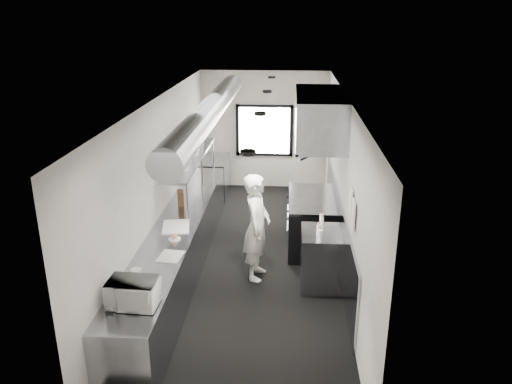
% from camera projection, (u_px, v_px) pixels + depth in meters
% --- Properties ---
extents(floor, '(3.00, 8.00, 0.01)m').
position_uv_depth(floor, '(252.00, 261.00, 8.73)').
color(floor, black).
rests_on(floor, ground).
extents(ceiling, '(3.00, 8.00, 0.01)m').
position_uv_depth(ceiling, '(251.00, 99.00, 7.78)').
color(ceiling, beige).
rests_on(ceiling, wall_back).
extents(wall_back, '(3.00, 0.02, 2.80)m').
position_uv_depth(wall_back, '(264.00, 130.00, 12.01)').
color(wall_back, silver).
rests_on(wall_back, floor).
extents(wall_front, '(3.00, 0.02, 2.80)m').
position_uv_depth(wall_front, '(217.00, 330.00, 4.50)').
color(wall_front, silver).
rests_on(wall_front, floor).
extents(wall_left, '(0.02, 8.00, 2.80)m').
position_uv_depth(wall_left, '(161.00, 183.00, 8.35)').
color(wall_left, silver).
rests_on(wall_left, floor).
extents(wall_right, '(0.02, 8.00, 2.80)m').
position_uv_depth(wall_right, '(344.00, 187.00, 8.15)').
color(wall_right, silver).
rests_on(wall_right, floor).
extents(wall_cladding, '(0.03, 5.50, 1.10)m').
position_uv_depth(wall_cladding, '(338.00, 227.00, 8.73)').
color(wall_cladding, gray).
rests_on(wall_cladding, wall_right).
extents(hvac_duct, '(0.40, 6.40, 0.40)m').
position_uv_depth(hvac_duct, '(211.00, 110.00, 8.28)').
color(hvac_duct, gray).
rests_on(hvac_duct, ceiling).
extents(service_window, '(1.36, 0.05, 1.25)m').
position_uv_depth(service_window, '(264.00, 131.00, 11.97)').
color(service_window, white).
rests_on(service_window, wall_back).
extents(exhaust_hood, '(0.81, 2.20, 0.88)m').
position_uv_depth(exhaust_hood, '(319.00, 117.00, 8.50)').
color(exhaust_hood, gray).
rests_on(exhaust_hood, ceiling).
extents(prep_counter, '(0.70, 6.00, 0.90)m').
position_uv_depth(prep_counter, '(179.00, 248.00, 8.18)').
color(prep_counter, gray).
rests_on(prep_counter, floor).
extents(pass_shelf, '(0.45, 3.00, 0.68)m').
position_uv_depth(pass_shelf, '(191.00, 159.00, 9.22)').
color(pass_shelf, gray).
rests_on(pass_shelf, prep_counter).
extents(range, '(0.88, 1.60, 0.94)m').
position_uv_depth(range, '(311.00, 222.00, 9.16)').
color(range, black).
rests_on(range, floor).
extents(bottle_station, '(0.65, 0.80, 0.90)m').
position_uv_depth(bottle_station, '(322.00, 259.00, 7.84)').
color(bottle_station, gray).
rests_on(bottle_station, floor).
extents(far_work_table, '(0.70, 1.20, 0.90)m').
position_uv_depth(far_work_table, '(213.00, 178.00, 11.65)').
color(far_work_table, gray).
rests_on(far_work_table, floor).
extents(notice_sheet_a, '(0.02, 0.28, 0.38)m').
position_uv_depth(notice_sheet_a, '(351.00, 202.00, 6.96)').
color(notice_sheet_a, white).
rests_on(notice_sheet_a, wall_right).
extents(notice_sheet_b, '(0.02, 0.28, 0.38)m').
position_uv_depth(notice_sheet_b, '(353.00, 215.00, 6.65)').
color(notice_sheet_b, white).
rests_on(notice_sheet_b, wall_right).
extents(line_cook, '(0.49, 0.68, 1.74)m').
position_uv_depth(line_cook, '(257.00, 227.00, 7.95)').
color(line_cook, silver).
rests_on(line_cook, floor).
extents(microwave, '(0.54, 0.42, 0.31)m').
position_uv_depth(microwave, '(133.00, 293.00, 5.74)').
color(microwave, white).
rests_on(microwave, prep_counter).
extents(deli_tub_a, '(0.17, 0.17, 0.10)m').
position_uv_depth(deli_tub_a, '(121.00, 293.00, 5.93)').
color(deli_tub_a, beige).
rests_on(deli_tub_a, prep_counter).
extents(deli_tub_b, '(0.17, 0.17, 0.10)m').
position_uv_depth(deli_tub_b, '(136.00, 273.00, 6.40)').
color(deli_tub_b, beige).
rests_on(deli_tub_b, prep_counter).
extents(newspaper, '(0.35, 0.41, 0.01)m').
position_uv_depth(newspaper, '(170.00, 256.00, 6.93)').
color(newspaper, white).
rests_on(newspaper, prep_counter).
extents(small_plate, '(0.22, 0.22, 0.02)m').
position_uv_depth(small_plate, '(175.00, 239.00, 7.44)').
color(small_plate, white).
rests_on(small_plate, prep_counter).
extents(pastry, '(0.09, 0.09, 0.09)m').
position_uv_depth(pastry, '(174.00, 236.00, 7.43)').
color(pastry, tan).
rests_on(pastry, small_plate).
extents(cutting_board, '(0.49, 0.60, 0.02)m').
position_uv_depth(cutting_board, '(176.00, 227.00, 7.87)').
color(cutting_board, white).
rests_on(cutting_board, prep_counter).
extents(knife_block, '(0.16, 0.25, 0.25)m').
position_uv_depth(knife_block, '(180.00, 198.00, 8.74)').
color(knife_block, '#502E1C').
rests_on(knife_block, prep_counter).
extents(plate_stack_a, '(0.26, 0.26, 0.29)m').
position_uv_depth(plate_stack_a, '(181.00, 161.00, 8.40)').
color(plate_stack_a, white).
rests_on(plate_stack_a, pass_shelf).
extents(plate_stack_b, '(0.28, 0.28, 0.28)m').
position_uv_depth(plate_stack_b, '(186.00, 153.00, 8.91)').
color(plate_stack_b, white).
rests_on(plate_stack_b, pass_shelf).
extents(plate_stack_c, '(0.30, 0.30, 0.35)m').
position_uv_depth(plate_stack_c, '(192.00, 145.00, 9.29)').
color(plate_stack_c, white).
rests_on(plate_stack_c, pass_shelf).
extents(plate_stack_d, '(0.29, 0.29, 0.40)m').
position_uv_depth(plate_stack_d, '(197.00, 135.00, 9.94)').
color(plate_stack_d, white).
rests_on(plate_stack_d, pass_shelf).
extents(squeeze_bottle_a, '(0.08, 0.08, 0.18)m').
position_uv_depth(squeeze_bottle_a, '(320.00, 236.00, 7.35)').
color(squeeze_bottle_a, white).
rests_on(squeeze_bottle_a, bottle_station).
extents(squeeze_bottle_b, '(0.06, 0.06, 0.17)m').
position_uv_depth(squeeze_bottle_b, '(318.00, 230.00, 7.56)').
color(squeeze_bottle_b, white).
rests_on(squeeze_bottle_b, bottle_station).
extents(squeeze_bottle_c, '(0.06, 0.06, 0.16)m').
position_uv_depth(squeeze_bottle_c, '(319.00, 228.00, 7.62)').
color(squeeze_bottle_c, white).
rests_on(squeeze_bottle_c, bottle_station).
extents(squeeze_bottle_d, '(0.07, 0.07, 0.18)m').
position_uv_depth(squeeze_bottle_d, '(322.00, 223.00, 7.81)').
color(squeeze_bottle_d, white).
rests_on(squeeze_bottle_d, bottle_station).
extents(squeeze_bottle_e, '(0.07, 0.07, 0.17)m').
position_uv_depth(squeeze_bottle_e, '(321.00, 219.00, 7.96)').
color(squeeze_bottle_e, white).
rests_on(squeeze_bottle_e, bottle_station).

